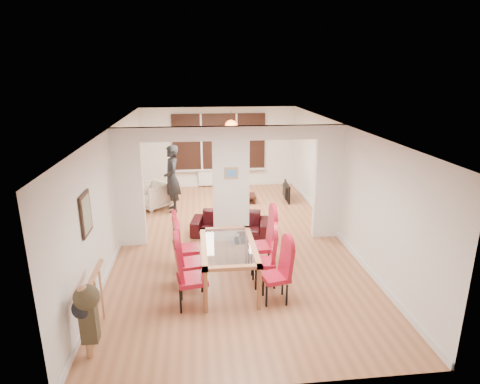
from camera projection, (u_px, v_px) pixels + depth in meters
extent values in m
cube|color=#A26541|center=(231.00, 239.00, 9.22)|extent=(5.00, 9.00, 0.01)
cube|color=white|center=(231.00, 185.00, 8.84)|extent=(5.00, 0.18, 2.60)
cube|color=black|center=(219.00, 142.00, 13.00)|extent=(3.00, 0.08, 1.80)
cube|color=white|center=(220.00, 178.00, 13.31)|extent=(1.40, 0.08, 0.50)
sphere|color=orange|center=(231.00, 126.00, 11.75)|extent=(0.36, 0.36, 0.36)
cube|color=gray|center=(86.00, 214.00, 6.21)|extent=(0.04, 0.52, 0.67)
cube|color=#4C8CD8|center=(231.00, 173.00, 8.66)|extent=(0.30, 0.03, 0.25)
imported|color=black|center=(231.00, 224.00, 9.43)|extent=(1.92, 1.03, 0.53)
imported|color=beige|center=(153.00, 195.00, 11.23)|extent=(1.12, 1.13, 0.74)
imported|color=black|center=(172.00, 179.00, 10.83)|extent=(0.74, 0.56, 1.83)
imported|color=black|center=(284.00, 191.00, 11.94)|extent=(0.93, 0.18, 0.53)
cylinder|color=#143F19|center=(231.00, 190.00, 11.67)|extent=(0.08, 0.08, 0.31)
imported|color=black|center=(234.00, 195.00, 11.62)|extent=(0.24, 0.24, 0.06)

